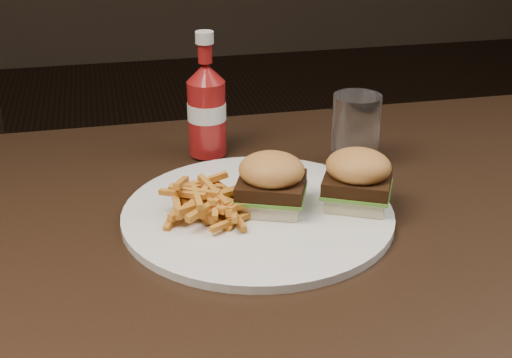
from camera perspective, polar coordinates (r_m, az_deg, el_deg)
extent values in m
cube|color=black|center=(0.90, 1.70, -4.84)|extent=(1.20, 0.80, 0.04)
cylinder|color=white|center=(0.91, 0.14, -2.84)|extent=(0.34, 0.34, 0.01)
cube|color=beige|center=(0.90, 1.22, -1.78)|extent=(0.09, 0.09, 0.02)
cube|color=beige|center=(0.92, 8.03, -1.46)|extent=(0.10, 0.10, 0.02)
cylinder|color=maroon|center=(1.07, -3.95, 4.89)|extent=(0.07, 0.07, 0.11)
cylinder|color=white|center=(1.04, 7.97, 3.79)|extent=(0.09, 0.09, 0.11)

